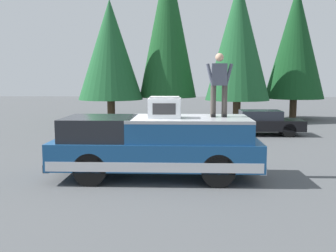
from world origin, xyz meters
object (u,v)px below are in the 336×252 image
at_px(pickup_truck, 156,146).
at_px(person_on_truck_bed, 219,83).
at_px(compressor_unit, 165,107).
at_px(parked_car_black, 259,123).

xyz_separation_m(pickup_truck, person_on_truck_bed, (0.15, -1.67, 1.68)).
bearing_deg(compressor_unit, pickup_truck, 52.55).
relative_size(pickup_truck, person_on_truck_bed, 3.28).
height_order(compressor_unit, person_on_truck_bed, person_on_truck_bed).
bearing_deg(pickup_truck, compressor_unit, -127.45).
relative_size(person_on_truck_bed, parked_car_black, 0.41).
distance_m(pickup_truck, parked_car_black, 9.20).
height_order(person_on_truck_bed, parked_car_black, person_on_truck_bed).
distance_m(compressor_unit, parked_car_black, 9.35).
xyz_separation_m(person_on_truck_bed, parked_car_black, (7.99, -2.61, -1.97)).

